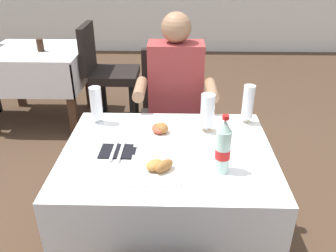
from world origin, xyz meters
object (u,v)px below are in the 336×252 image
Objects in this scene: beer_glass_right at (207,113)px; background_table_tumbler at (40,45)px; plate_near_camera at (157,168)px; main_dining_table at (168,180)px; chair_far_diner_seat at (170,113)px; cola_bottle_primary at (223,147)px; beer_glass_left at (248,104)px; plate_far_diner at (160,132)px; beer_glass_middle at (96,106)px; background_dining_table at (38,69)px; seated_diner_far at (176,98)px; napkin_cutlery_set at (118,151)px; background_chair_right at (106,68)px.

beer_glass_right is 1.93× the size of background_table_tumbler.
plate_near_camera is at bearing -58.10° from background_table_tumbler.
chair_far_diner_seat is at bearing 90.00° from main_dining_table.
beer_glass_right is 0.36m from cola_bottle_primary.
chair_far_diner_seat is at bearing 87.57° from plate_near_camera.
main_dining_table is at bearing -145.36° from beer_glass_left.
chair_far_diner_seat reaches higher than plate_far_diner.
beer_glass_middle reaches higher than background_dining_table.
seated_diner_far is 0.54m from beer_glass_right.
cola_bottle_primary is (0.24, -0.97, 0.30)m from chair_far_diner_seat.
chair_far_diner_seat is 5.08× the size of napkin_cutlery_set.
chair_far_diner_seat reaches higher than beer_glass_right.
background_chair_right is at bearing 126.13° from beer_glass_left.
background_table_tumbler is at bearing -174.40° from background_chair_right.
beer_glass_right is (0.17, -0.49, 0.13)m from seated_diner_far.
plate_far_diner is at bearing -52.33° from background_dining_table.
beer_glass_right is at bearing 57.08° from plate_near_camera.
cola_bottle_primary is at bearing -52.09° from background_table_tumbler.
seated_diner_far is 1.63m from background_table_tumbler.
plate_near_camera is 0.30m from cola_bottle_primary.
chair_far_diner_seat reaches higher than background_table_tumbler.
background_table_tumbler is at bearing 121.90° from plate_near_camera.
chair_far_diner_seat is 1.00× the size of background_chair_right.
beer_glass_middle is at bearing 117.39° from napkin_cutlery_set.
napkin_cutlery_set is (-0.20, 0.16, -0.01)m from plate_near_camera.
background_table_tumbler is (0.08, -0.06, 0.24)m from background_dining_table.
beer_glass_left is (0.40, -0.39, 0.14)m from seated_diner_far.
napkin_cutlery_set is at bearing -139.60° from plate_far_diner.
beer_glass_left reaches higher than background_dining_table.
plate_near_camera is 0.59m from beer_glass_middle.
seated_diner_far is (0.04, -0.11, 0.16)m from chair_far_diner_seat.
cola_bottle_primary is at bearing -65.36° from background_chair_right.
cola_bottle_primary is at bearing -34.80° from beer_glass_middle.
cola_bottle_primary is 0.52m from napkin_cutlery_set.
plate_far_diner is 0.51m from beer_glass_left.
plate_far_diner is at bearing 90.51° from plate_near_camera.
seated_diner_far is 6.60× the size of napkin_cutlery_set.
beer_glass_right is (0.24, 0.38, 0.09)m from plate_near_camera.
napkin_cutlery_set is 2.10m from background_dining_table.
background_dining_table is (-1.30, 1.77, -0.01)m from main_dining_table.
cola_bottle_primary is (0.21, -0.86, 0.14)m from seated_diner_far.
main_dining_table is 0.42m from cola_bottle_primary.
seated_diner_far is 0.57m from beer_glass_left.
background_table_tumbler reaches higher than plate_far_diner.
seated_diner_far is at bearing -57.77° from background_chair_right.
chair_far_diner_seat is 0.88m from napkin_cutlery_set.
chair_far_diner_seat is at bearing 73.77° from napkin_cutlery_set.
beer_glass_left is 2.18m from background_table_tumbler.
main_dining_table and background_dining_table have the same top height.
plate_near_camera is 0.83× the size of cola_bottle_primary.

